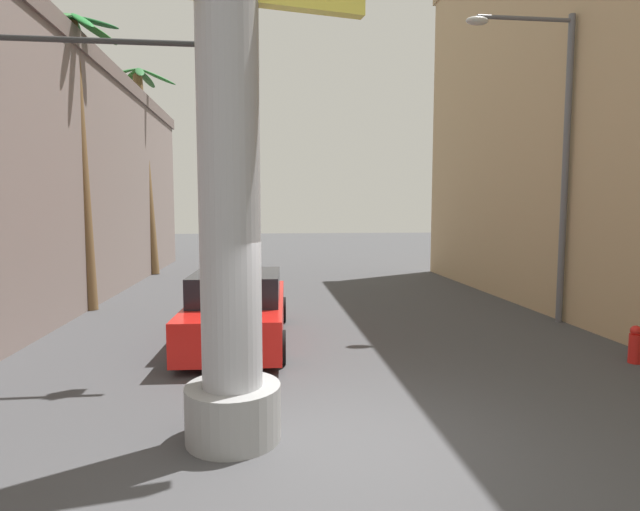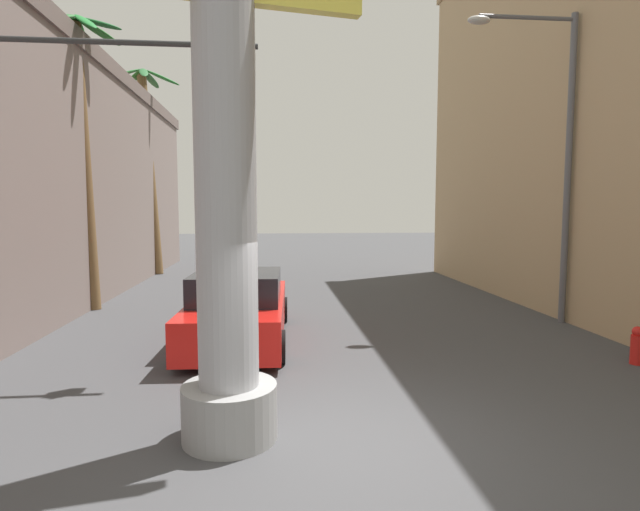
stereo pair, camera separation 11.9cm
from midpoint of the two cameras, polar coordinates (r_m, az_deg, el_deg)
ground_plane at (r=16.07m, az=-1.79°, el=-5.07°), size 88.74×88.74×0.00m
neon_sign_pole at (r=6.59m, az=-10.43°, el=25.69°), size 3.35×1.20×11.00m
street_lamp at (r=13.95m, az=25.35°, el=11.91°), size 2.77×0.28×7.64m
traffic_light_mast at (r=10.08m, az=-28.06°, el=11.97°), size 5.31×0.32×5.89m
car_lead at (r=11.14m, az=-8.96°, el=-6.11°), size 2.25×5.10×1.56m
palm_tree_mid_left at (r=15.87m, az=-25.32°, el=13.12°), size 2.59×2.66×8.22m
palm_tree_far_left at (r=23.60m, az=-18.83°, el=10.64°), size 2.91×3.05×8.95m
fire_hydrant at (r=11.20m, az=32.75°, el=-8.66°), size 0.22×0.22×0.72m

